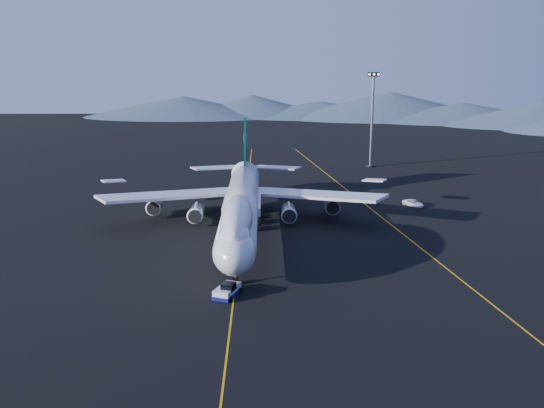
{
  "coord_description": "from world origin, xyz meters",
  "views": [
    {
      "loc": [
        4.35,
        -113.1,
        33.92
      ],
      "look_at": [
        5.96,
        0.01,
        6.0
      ],
      "focal_mm": 40.0,
      "sensor_mm": 36.0,
      "label": 1
    }
  ],
  "objects_px": {
    "service_van": "(413,203)",
    "floodlight_mast": "(372,120)",
    "boeing_747": "(241,205)",
    "pushback_tug": "(227,291)"
  },
  "relations": [
    {
      "from": "boeing_747",
      "to": "floodlight_mast",
      "type": "relative_size",
      "value": 2.51
    },
    {
      "from": "boeing_747",
      "to": "pushback_tug",
      "type": "distance_m",
      "value": 31.64
    },
    {
      "from": "boeing_747",
      "to": "floodlight_mast",
      "type": "height_order",
      "value": "floodlight_mast"
    },
    {
      "from": "boeing_747",
      "to": "pushback_tug",
      "type": "bearing_deg",
      "value": -91.8
    },
    {
      "from": "floodlight_mast",
      "to": "service_van",
      "type": "bearing_deg",
      "value": -88.71
    },
    {
      "from": "pushback_tug",
      "to": "service_van",
      "type": "relative_size",
      "value": 1.05
    },
    {
      "from": "boeing_747",
      "to": "floodlight_mast",
      "type": "bearing_deg",
      "value": 62.59
    },
    {
      "from": "boeing_747",
      "to": "service_van",
      "type": "height_order",
      "value": "boeing_747"
    },
    {
      "from": "floodlight_mast",
      "to": "boeing_747",
      "type": "bearing_deg",
      "value": -117.41
    },
    {
      "from": "service_van",
      "to": "floodlight_mast",
      "type": "xyz_separation_m",
      "value": [
        -1.15,
        50.98,
        13.88
      ]
    }
  ]
}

